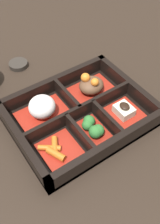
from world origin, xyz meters
name	(u,v)px	position (x,y,z in m)	size (l,w,h in m)	color
ground_plane	(80,119)	(0.00, 0.00, 0.00)	(3.00, 3.00, 0.00)	black
bento_base	(80,118)	(0.00, 0.00, 0.01)	(0.29, 0.23, 0.01)	black
bento_rim	(81,113)	(0.00, 0.00, 0.02)	(0.29, 0.23, 0.04)	black
bowl_rice	(42,109)	(-0.06, 0.05, 0.03)	(0.11, 0.08, 0.05)	maroon
bowl_stew	(91,86)	(0.06, 0.05, 0.03)	(0.11, 0.08, 0.05)	maroon
bowl_carrots	(57,150)	(-0.09, -0.05, 0.02)	(0.07, 0.08, 0.02)	maroon
bowl_greens	(93,128)	(0.00, -0.05, 0.02)	(0.05, 0.08, 0.03)	maroon
bowl_tofu	(124,112)	(0.08, -0.05, 0.02)	(0.08, 0.08, 0.03)	maroon
sauce_dish	(18,64)	(-0.03, 0.25, 0.01)	(0.05, 0.05, 0.01)	#2D2823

